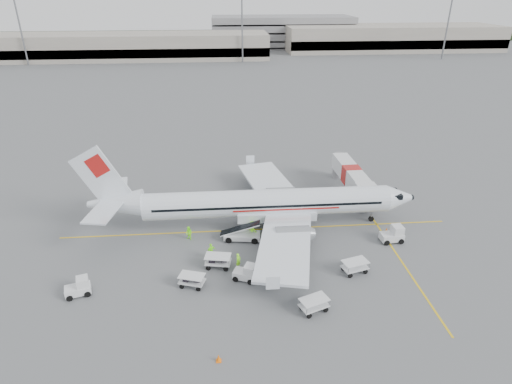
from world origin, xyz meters
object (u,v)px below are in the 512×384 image
at_px(belt_loader, 242,228).
at_px(tug_fore, 392,234).
at_px(tug_aft, 77,287).
at_px(tug_mid, 245,272).
at_px(aircraft, 268,186).
at_px(jet_bridge, 351,181).

distance_m(belt_loader, tug_fore, 16.28).
height_order(belt_loader, tug_aft, belt_loader).
xyz_separation_m(tug_mid, tug_aft, (-15.12, -0.97, 0.01)).
relative_size(tug_fore, tug_mid, 1.11).
distance_m(belt_loader, tug_aft, 17.24).
relative_size(aircraft, jet_bridge, 2.52).
relative_size(tug_mid, tug_aft, 0.99).
bearing_deg(aircraft, jet_bridge, 32.34).
distance_m(belt_loader, tug_mid, 7.09).
relative_size(aircraft, tug_mid, 16.86).
bearing_deg(aircraft, belt_loader, -136.97).
bearing_deg(belt_loader, jet_bridge, 42.50).
relative_size(jet_bridge, tug_fore, 6.03).
bearing_deg(belt_loader, tug_mid, -82.99).
xyz_separation_m(aircraft, tug_fore, (13.13, -4.56, -4.12)).
relative_size(aircraft, tug_aft, 16.65).
bearing_deg(jet_bridge, belt_loader, -147.37).
bearing_deg(jet_bridge, tug_mid, -132.89).
bearing_deg(jet_bridge, aircraft, -149.80).
bearing_deg(tug_mid, belt_loader, 112.41).
xyz_separation_m(tug_fore, tug_aft, (-31.42, -6.30, -0.08)).
xyz_separation_m(aircraft, belt_loader, (-3.05, -2.82, -3.64)).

